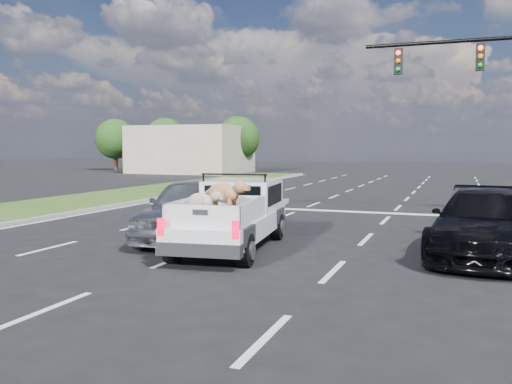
% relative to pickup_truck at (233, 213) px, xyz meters
% --- Properties ---
extents(ground, '(160.00, 160.00, 0.00)m').
position_rel_pickup_truck_xyz_m(ground, '(1.06, -1.60, -0.85)').
color(ground, black).
rests_on(ground, ground).
extents(road_markings, '(17.75, 60.00, 0.01)m').
position_rel_pickup_truck_xyz_m(road_markings, '(1.06, 4.96, -0.84)').
color(road_markings, silver).
rests_on(road_markings, ground).
extents(grass_median_left, '(5.00, 60.00, 0.10)m').
position_rel_pickup_truck_xyz_m(grass_median_left, '(-10.44, 4.40, -0.80)').
color(grass_median_left, '#214415').
rests_on(grass_median_left, ground).
extents(curb_left, '(0.15, 60.00, 0.14)m').
position_rel_pickup_truck_xyz_m(curb_left, '(-7.99, 4.40, -0.78)').
color(curb_left, gray).
rests_on(curb_left, ground).
extents(building_left, '(10.00, 8.00, 4.40)m').
position_rel_pickup_truck_xyz_m(building_left, '(-18.94, 34.40, 1.35)').
color(building_left, '#BEB191').
rests_on(building_left, ground).
extents(tree_far_a, '(4.20, 4.20, 5.40)m').
position_rel_pickup_truck_xyz_m(tree_far_a, '(-28.94, 36.40, 2.44)').
color(tree_far_a, '#332114').
rests_on(tree_far_a, ground).
extents(tree_far_b, '(4.20, 4.20, 5.40)m').
position_rel_pickup_truck_xyz_m(tree_far_b, '(-22.94, 36.40, 2.44)').
color(tree_far_b, '#332114').
rests_on(tree_far_b, ground).
extents(tree_far_c, '(4.20, 4.20, 5.40)m').
position_rel_pickup_truck_xyz_m(tree_far_c, '(-14.94, 36.40, 2.44)').
color(tree_far_c, '#332114').
rests_on(tree_far_c, ground).
extents(pickup_truck, '(2.33, 5.03, 1.82)m').
position_rel_pickup_truck_xyz_m(pickup_truck, '(0.00, 0.00, 0.00)').
color(pickup_truck, black).
rests_on(pickup_truck, ground).
extents(silver_sedan, '(2.65, 5.12, 1.67)m').
position_rel_pickup_truck_xyz_m(silver_sedan, '(-1.49, 0.80, -0.02)').
color(silver_sedan, '#A3A6AA').
rests_on(silver_sedan, ground).
extents(black_coupe, '(2.57, 5.32, 1.49)m').
position_rel_pickup_truck_xyz_m(black_coupe, '(5.62, 1.08, -0.10)').
color(black_coupe, black).
rests_on(black_coupe, ground).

